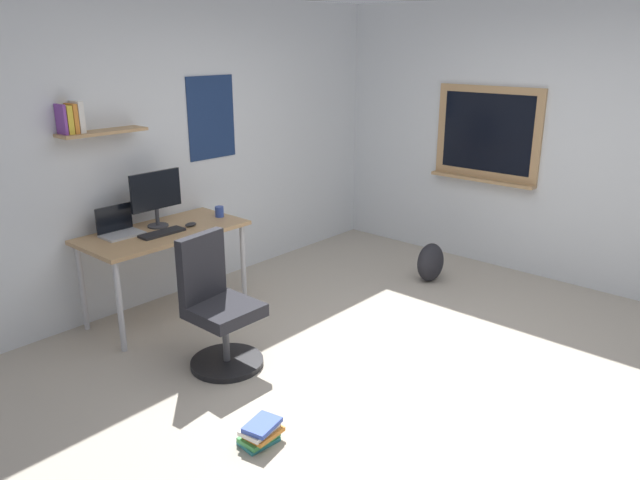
{
  "coord_description": "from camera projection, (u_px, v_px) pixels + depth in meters",
  "views": [
    {
      "loc": [
        -3.22,
        -2.04,
        2.22
      ],
      "look_at": [
        -0.12,
        0.71,
        0.85
      ],
      "focal_mm": 34.08,
      "sensor_mm": 36.0,
      "label": 1
    }
  ],
  "objects": [
    {
      "name": "coffee_mug",
      "position": [
        219.0,
        212.0,
        5.29
      ],
      "size": [
        0.08,
        0.08,
        0.09
      ],
      "primitive_type": "cylinder",
      "color": "#334CA5",
      "rests_on": "desk"
    },
    {
      "name": "wall_back",
      "position": [
        183.0,
        148.0,
        5.4
      ],
      "size": [
        5.0,
        0.3,
        2.6
      ],
      "color": "silver",
      "rests_on": "ground"
    },
    {
      "name": "keyboard",
      "position": [
        162.0,
        233.0,
        4.82
      ],
      "size": [
        0.37,
        0.13,
        0.02
      ],
      "primitive_type": "cube",
      "color": "black",
      "rests_on": "desk"
    },
    {
      "name": "laptop",
      "position": [
        119.0,
        228.0,
        4.79
      ],
      "size": [
        0.31,
        0.21,
        0.23
      ],
      "color": "#ADAFB5",
      "rests_on": "desk"
    },
    {
      "name": "wall_right",
      "position": [
        559.0,
        144.0,
        5.62
      ],
      "size": [
        0.22,
        5.0,
        2.6
      ],
      "color": "silver",
      "rests_on": "ground"
    },
    {
      "name": "book_stack_on_floor",
      "position": [
        261.0,
        433.0,
        3.5
      ],
      "size": [
        0.25,
        0.2,
        0.13
      ],
      "color": "teal",
      "rests_on": "ground"
    },
    {
      "name": "desk",
      "position": [
        164.0,
        239.0,
        4.95
      ],
      "size": [
        1.32,
        0.67,
        0.75
      ],
      "color": "tan",
      "rests_on": "ground"
    },
    {
      "name": "monitor_primary",
      "position": [
        156.0,
        195.0,
        4.93
      ],
      "size": [
        0.46,
        0.17,
        0.46
      ],
      "color": "#38383D",
      "rests_on": "desk"
    },
    {
      "name": "office_chair",
      "position": [
        218.0,
        311.0,
        4.26
      ],
      "size": [
        0.52,
        0.52,
        0.95
      ],
      "color": "black",
      "rests_on": "ground"
    },
    {
      "name": "computer_mouse",
      "position": [
        191.0,
        225.0,
        5.02
      ],
      "size": [
        0.1,
        0.06,
        0.03
      ],
      "primitive_type": "ellipsoid",
      "color": "#262628",
      "rests_on": "desk"
    },
    {
      "name": "ground_plane",
      "position": [
        407.0,
        372.0,
        4.27
      ],
      "size": [
        5.2,
        5.2,
        0.0
      ],
      "primitive_type": "plane",
      "color": "#ADA393",
      "rests_on": "ground"
    },
    {
      "name": "backpack",
      "position": [
        430.0,
        262.0,
        5.83
      ],
      "size": [
        0.32,
        0.22,
        0.38
      ],
      "primitive_type": "ellipsoid",
      "color": "#232328",
      "rests_on": "ground"
    }
  ]
}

